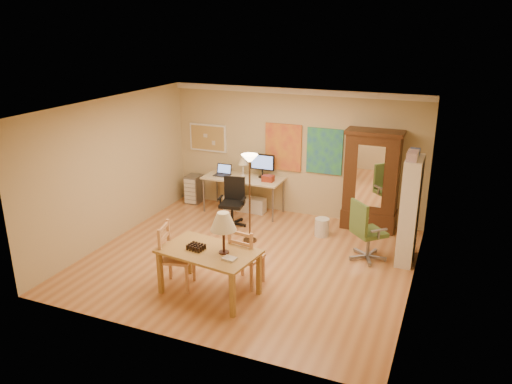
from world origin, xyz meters
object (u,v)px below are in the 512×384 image
at_px(dining_table, 214,243).
at_px(office_chair_black, 233,213).
at_px(office_chair_green, 366,244).
at_px(armoire, 371,187).
at_px(computer_desk, 246,191).
at_px(bookshelf, 410,211).

bearing_deg(dining_table, office_chair_black, 109.50).
distance_m(dining_table, office_chair_green, 2.88).
xyz_separation_m(dining_table, armoire, (1.68, 3.52, 0.01)).
bearing_deg(armoire, computer_desk, -178.30).
height_order(computer_desk, office_chair_green, computer_desk).
xyz_separation_m(computer_desk, armoire, (2.68, 0.08, 0.40)).
distance_m(office_chair_black, office_chair_green, 2.88).
distance_m(office_chair_black, bookshelf, 3.55).
bearing_deg(office_chair_black, bookshelf, -5.03).
xyz_separation_m(dining_table, office_chair_green, (1.90, 2.09, -0.57)).
relative_size(armoire, bookshelf, 1.09).
bearing_deg(armoire, office_chair_black, -161.15).
bearing_deg(office_chair_black, armoire, 18.85).
xyz_separation_m(computer_desk, bookshelf, (3.54, -1.12, 0.45)).
height_order(computer_desk, office_chair_black, computer_desk).
height_order(dining_table, computer_desk, dining_table).
relative_size(office_chair_black, office_chair_green, 0.90).
height_order(computer_desk, armoire, armoire).
distance_m(computer_desk, office_chair_black, 0.84).
relative_size(dining_table, office_chair_black, 1.59).
bearing_deg(dining_table, bookshelf, 42.27).
bearing_deg(computer_desk, office_chair_green, -24.97).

